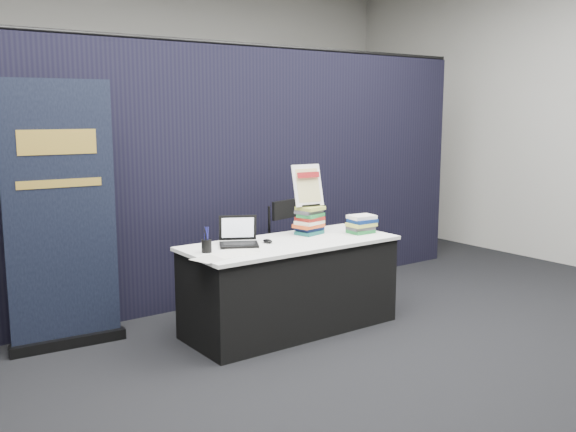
# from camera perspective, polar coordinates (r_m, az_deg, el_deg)

# --- Properties ---
(floor) EXTENTS (8.00, 8.00, 0.00)m
(floor) POSITION_cam_1_polar(r_m,az_deg,el_deg) (5.07, 3.98, -11.61)
(floor) COLOR black
(floor) RESTS_ON ground
(wall_back) EXTENTS (8.00, 0.02, 3.50)m
(wall_back) POSITION_cam_1_polar(r_m,az_deg,el_deg) (8.20, -14.37, 8.65)
(wall_back) COLOR #B2B0A8
(wall_back) RESTS_ON floor
(drape_partition) EXTENTS (6.00, 0.08, 2.40)m
(drape_partition) POSITION_cam_1_polar(r_m,az_deg,el_deg) (6.07, -5.67, 3.54)
(drape_partition) COLOR black
(drape_partition) RESTS_ON floor
(display_table) EXTENTS (1.80, 0.75, 0.75)m
(display_table) POSITION_cam_1_polar(r_m,az_deg,el_deg) (5.36, 0.22, -6.17)
(display_table) COLOR black
(display_table) RESTS_ON floor
(laptop) EXTENTS (0.37, 0.37, 0.23)m
(laptop) POSITION_cam_1_polar(r_m,az_deg,el_deg) (5.12, -4.63, -2.01)
(laptop) COLOR black
(laptop) RESTS_ON display_table
(mouse) EXTENTS (0.06, 0.10, 0.03)m
(mouse) POSITION_cam_1_polar(r_m,az_deg,el_deg) (5.20, -1.83, -2.24)
(mouse) COLOR black
(mouse) RESTS_ON display_table
(brochure_left) EXTENTS (0.32, 0.26, 0.00)m
(brochure_left) POSITION_cam_1_polar(r_m,az_deg,el_deg) (4.70, -6.72, -3.74)
(brochure_left) COLOR silver
(brochure_left) RESTS_ON display_table
(brochure_mid) EXTENTS (0.32, 0.28, 0.00)m
(brochure_mid) POSITION_cam_1_polar(r_m,az_deg,el_deg) (4.96, -4.07, -3.01)
(brochure_mid) COLOR white
(brochure_mid) RESTS_ON display_table
(brochure_right) EXTENTS (0.31, 0.22, 0.00)m
(brochure_right) POSITION_cam_1_polar(r_m,az_deg,el_deg) (4.83, -4.81, -3.37)
(brochure_right) COLOR white
(brochure_right) RESTS_ON display_table
(pen_cup) EXTENTS (0.08, 0.08, 0.10)m
(pen_cup) POSITION_cam_1_polar(r_m,az_deg,el_deg) (4.89, -7.25, -2.66)
(pen_cup) COLOR black
(pen_cup) RESTS_ON display_table
(book_stack_tall) EXTENTS (0.25, 0.22, 0.24)m
(book_stack_tall) POSITION_cam_1_polar(r_m,az_deg,el_deg) (5.56, 1.94, -0.38)
(book_stack_tall) COLOR #165550
(book_stack_tall) RESTS_ON display_table
(book_stack_short) EXTENTS (0.23, 0.18, 0.16)m
(book_stack_short) POSITION_cam_1_polar(r_m,az_deg,el_deg) (5.64, 6.56, -0.73)
(book_stack_short) COLOR #22823C
(book_stack_short) RESTS_ON display_table
(info_sign) EXTENTS (0.28, 0.16, 0.37)m
(info_sign) POSITION_cam_1_polar(r_m,az_deg,el_deg) (5.54, 1.76, 2.70)
(info_sign) COLOR black
(info_sign) RESTS_ON book_stack_tall
(pullup_banner) EXTENTS (0.87, 0.18, 2.04)m
(pullup_banner) POSITION_cam_1_polar(r_m,az_deg,el_deg) (5.13, -19.45, -1.36)
(pullup_banner) COLOR black
(pullup_banner) RESTS_ON floor
(stacking_chair) EXTENTS (0.55, 0.56, 0.99)m
(stacking_chair) POSITION_cam_1_polar(r_m,az_deg,el_deg) (5.90, 1.00, -2.97)
(stacking_chair) COLOR black
(stacking_chair) RESTS_ON floor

